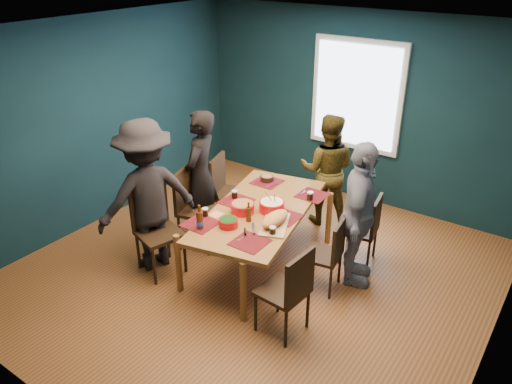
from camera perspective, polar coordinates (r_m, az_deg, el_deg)
room at (r=5.43m, az=1.50°, el=4.10°), size 5.01×5.01×2.71m
dining_table at (r=5.68m, az=0.40°, el=-2.58°), size 1.37×2.13×0.75m
chair_left_far at (r=6.57m, az=-3.51°, el=0.60°), size 0.55×0.55×0.99m
chair_left_mid at (r=6.19m, az=-7.33°, el=-1.14°), size 0.56×0.56×1.01m
chair_left_near at (r=5.80m, az=-11.50°, el=-3.49°), size 0.57×0.57×1.01m
chair_right_far at (r=5.96m, az=12.57°, el=-3.72°), size 0.45×0.45×0.87m
chair_right_mid at (r=5.43m, az=8.40°, el=-6.59°), size 0.44×0.44×0.86m
chair_right_near at (r=4.77m, az=3.94°, el=-10.79°), size 0.46×0.46×0.94m
person_far_left at (r=6.27m, az=-6.32°, el=1.86°), size 0.57×0.71×1.68m
person_back at (r=6.67m, az=8.12°, el=2.53°), size 0.90×0.81×1.53m
person_right at (r=5.45m, az=11.64°, el=-2.65°), size 0.72×1.06×1.66m
person_near_left at (r=5.74m, az=-12.35°, el=-0.43°), size 1.06×1.33×1.79m
bowl_salad at (r=5.55m, az=-1.54°, el=-1.76°), size 0.27×0.27×0.11m
bowl_dumpling at (r=5.58m, az=1.82°, el=-1.58°), size 0.29×0.29×0.27m
bowl_herbs at (r=5.29m, az=-3.17°, el=-3.48°), size 0.21×0.21×0.09m
cutting_board at (r=5.29m, az=2.15°, el=-3.22°), size 0.45×0.67×0.14m
small_bowl at (r=6.30m, az=1.27°, el=1.59°), size 0.17×0.17×0.07m
beer_bottle_a at (r=5.25m, az=-6.44°, el=-3.23°), size 0.08×0.08×0.28m
beer_bottle_b at (r=5.36m, az=-0.85°, el=-2.51°), size 0.06×0.06×0.23m
cola_glass_a at (r=5.50m, az=-5.84°, el=-2.27°), size 0.07×0.07×0.10m
cola_glass_b at (r=5.12m, az=1.91°, el=-4.44°), size 0.07×0.07×0.10m
cola_glass_c at (r=5.85m, az=6.19°, el=-0.42°), size 0.07×0.07×0.10m
cola_glass_d at (r=5.86m, az=-2.46°, el=-0.25°), size 0.07×0.07×0.10m
napkin_a at (r=5.49m, az=4.22°, el=-2.89°), size 0.15×0.15×0.00m
napkin_b at (r=5.54m, az=-4.58°, el=-2.57°), size 0.14×0.14×0.00m
napkin_c at (r=4.99m, az=-1.36°, el=-6.05°), size 0.20×0.20×0.00m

